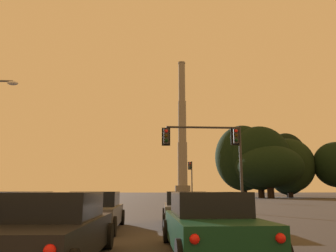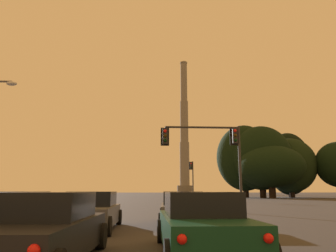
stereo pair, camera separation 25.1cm
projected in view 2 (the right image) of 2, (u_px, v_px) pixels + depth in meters
sedan_center_lane_front at (92, 212)px, 12.62m from camera, size 1.99×4.71×1.43m
sedan_right_lane_second at (202, 225)px, 7.69m from camera, size 2.01×4.71×1.43m
sedan_right_lane_front at (182, 209)px, 14.22m from camera, size 2.20×4.78×1.43m
sedan_center_lane_second at (42, 230)px, 6.62m from camera, size 2.12×4.75×1.43m
sedan_left_lane_front at (20, 210)px, 13.46m from camera, size 2.00×4.71×1.43m
traffic_light_overhead_right at (213, 146)px, 22.21m from camera, size 5.56×0.50×5.83m
traffic_light_far_right at (192, 175)px, 51.63m from camera, size 0.78×0.50×6.06m
smokestack at (184, 140)px, 156.17m from camera, size 7.18×7.18×64.67m
treeline_far_left at (244, 158)px, 73.00m from camera, size 12.37×11.13×16.02m
treeline_right_mid at (290, 165)px, 71.85m from camera, size 11.38×10.24×12.92m
treeline_left_mid at (271, 166)px, 66.86m from camera, size 13.83×12.44×10.68m
treeline_center_right at (261, 158)px, 70.15m from camera, size 13.15×11.83×15.25m
treeline_far_right at (289, 164)px, 74.94m from camera, size 10.04×9.03×14.66m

